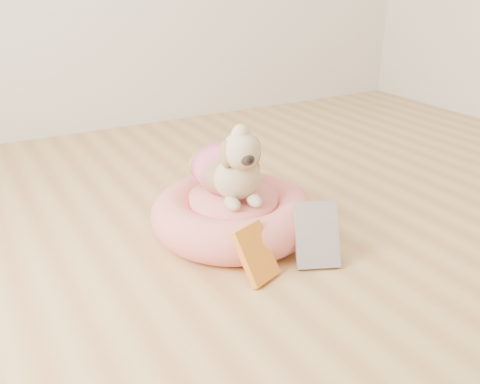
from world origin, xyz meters
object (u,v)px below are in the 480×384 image
dog (229,155)px  book_white (317,235)px  pet_bed (234,215)px  book_yellow (256,254)px

dog → book_white: dog is taller
pet_bed → dog: bearing=113.2°
pet_bed → dog: dog is taller
dog → book_yellow: 0.40m
pet_bed → book_white: book_white is taller
book_white → pet_bed: bearing=136.9°
dog → book_white: (0.15, -0.34, -0.21)m
dog → pet_bed: bearing=-59.0°
book_white → book_yellow: bearing=-160.3°
pet_bed → book_white: bearing=-66.2°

